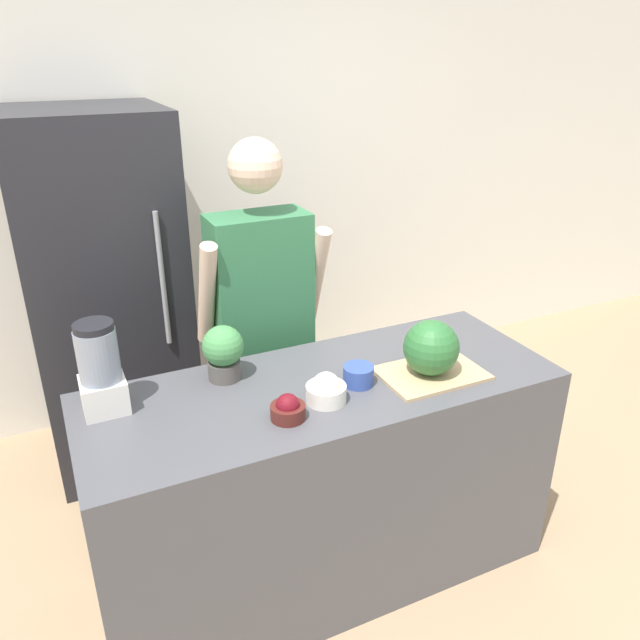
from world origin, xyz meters
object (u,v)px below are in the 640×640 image
object	(u,v)px
blender	(100,370)
person	(262,329)
bowl_cherries	(288,409)
potted_plant	(223,351)
bowl_small_blue	(358,375)
watermelon	(431,348)
refrigerator	(107,296)
bowl_cream	(326,390)

from	to	relation	value
blender	person	bearing A→B (deg)	29.49
bowl_cherries	potted_plant	distance (m)	0.38
bowl_small_blue	person	bearing A→B (deg)	103.03
person	watermelon	xyz separation A→B (m)	(0.43, -0.70, 0.13)
person	watermelon	world-z (taller)	person
potted_plant	blender	bearing A→B (deg)	-175.28
person	refrigerator	bearing A→B (deg)	130.72
bowl_cherries	bowl_small_blue	world-z (taller)	bowl_cherries
bowl_cherries	blender	world-z (taller)	blender
refrigerator	person	bearing A→B (deg)	-49.28
person	bowl_cream	bearing A→B (deg)	-91.19
bowl_cherries	refrigerator	bearing A→B (deg)	105.84
person	bowl_cream	world-z (taller)	person
refrigerator	watermelon	size ratio (longest dim) A/B	8.54
person	bowl_cherries	size ratio (longest dim) A/B	14.38
watermelon	bowl_cherries	world-z (taller)	watermelon
bowl_small_blue	blender	bearing A→B (deg)	165.90
bowl_cream	blender	distance (m)	0.78
blender	potted_plant	size ratio (longest dim) A/B	1.54
bowl_cherries	bowl_small_blue	size ratio (longest dim) A/B	1.04
potted_plant	person	bearing A→B (deg)	52.39
refrigerator	bowl_cream	size ratio (longest dim) A/B	12.49
watermelon	bowl_small_blue	size ratio (longest dim) A/B	1.84
bowl_small_blue	potted_plant	size ratio (longest dim) A/B	0.54
person	potted_plant	size ratio (longest dim) A/B	8.06
watermelon	bowl_cream	bearing A→B (deg)	179.70
person	bowl_cherries	xyz separation A→B (m)	(-0.18, -0.74, 0.05)
watermelon	bowl_cherries	xyz separation A→B (m)	(-0.61, -0.04, -0.08)
refrigerator	person	size ratio (longest dim) A/B	1.05
bowl_cream	bowl_small_blue	xyz separation A→B (m)	(0.16, 0.06, -0.01)
watermelon	person	bearing A→B (deg)	121.46
refrigerator	potted_plant	distance (m)	1.10
blender	bowl_small_blue	bearing A→B (deg)	-14.10
bowl_small_blue	watermelon	bearing A→B (deg)	-12.00
bowl_cream	potted_plant	size ratio (longest dim) A/B	0.68
bowl_cream	blender	size ratio (longest dim) A/B	0.44
watermelon	blender	world-z (taller)	blender
watermelon	potted_plant	bearing A→B (deg)	156.15
watermelon	blender	size ratio (longest dim) A/B	0.64
person	potted_plant	distance (m)	0.49
person	blender	xyz separation A→B (m)	(-0.73, -0.41, 0.17)
bowl_cherries	blender	xyz separation A→B (m)	(-0.55, 0.32, 0.12)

